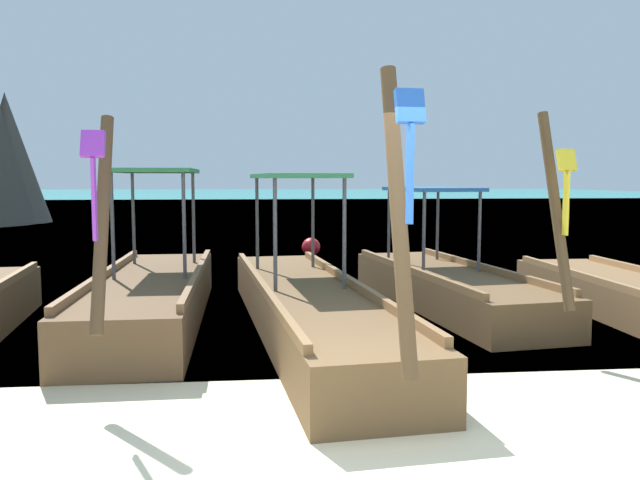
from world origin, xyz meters
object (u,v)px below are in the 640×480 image
at_px(longtail_boat_blue_ribbon, 308,305).
at_px(longtail_boat_yellow_ribbon, 447,285).
at_px(mooring_buoy_near, 311,247).
at_px(longtail_boat_violet_ribbon, 152,295).

xyz_separation_m(longtail_boat_blue_ribbon, longtail_boat_yellow_ribbon, (2.33, 1.56, -0.02)).
bearing_deg(longtail_boat_yellow_ribbon, mooring_buoy_near, 103.45).
height_order(longtail_boat_blue_ribbon, mooring_buoy_near, longtail_boat_blue_ribbon).
relative_size(longtail_boat_blue_ribbon, mooring_buoy_near, 15.56).
bearing_deg(longtail_boat_violet_ribbon, longtail_boat_blue_ribbon, -21.83).
bearing_deg(longtail_boat_yellow_ribbon, longtail_boat_violet_ribbon, -171.04).
relative_size(longtail_boat_violet_ribbon, mooring_buoy_near, 12.90).
distance_m(longtail_boat_violet_ribbon, longtail_boat_blue_ribbon, 2.30).
height_order(longtail_boat_violet_ribbon, mooring_buoy_near, longtail_boat_violet_ribbon).
xyz_separation_m(longtail_boat_blue_ribbon, mooring_buoy_near, (0.73, 8.28, -0.12)).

